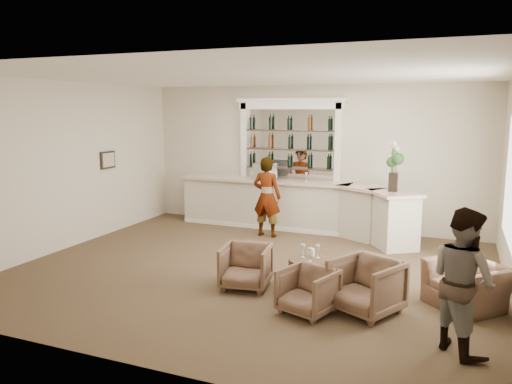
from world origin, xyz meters
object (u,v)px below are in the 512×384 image
bar_counter (297,206)px  armchair_far (467,285)px  sommelier (267,197)px  armchair_left (246,266)px  flower_vase (394,163)px  guest (463,280)px  armchair_right (366,286)px  armchair_center (308,291)px  cocktail_table (310,275)px  espresso_machine (265,172)px

bar_counter → armchair_far: (3.56, -3.35, -0.26)m
sommelier → armchair_far: sommelier is taller
armchair_left → flower_vase: size_ratio=0.75×
armchair_left → armchair_far: 3.22m
guest → armchair_right: size_ratio=2.02×
sommelier → armchair_right: size_ratio=2.10×
armchair_center → armchair_right: size_ratio=0.83×
bar_counter → cocktail_table: size_ratio=8.70×
sommelier → bar_counter: bearing=-119.3°
cocktail_table → flower_vase: size_ratio=0.67×
sommelier → armchair_far: (4.02, -2.62, -0.56)m
armchair_far → espresso_machine: bearing=-173.9°
bar_counter → armchair_center: bearing=-70.6°
armchair_center → espresso_machine: espresso_machine is taller
cocktail_table → armchair_right: size_ratio=0.79×
espresso_machine → flower_vase: size_ratio=0.45×
bar_counter → flower_vase: bearing=-15.1°
guest → armchair_left: 3.28m
cocktail_table → armchair_right: armchair_right is taller
armchair_right → armchair_far: size_ratio=0.86×
bar_counter → armchair_center: size_ratio=8.27×
sommelier → armchair_left: sommelier is taller
armchair_left → espresso_machine: (-1.15, 3.76, 1.00)m
armchair_right → armchair_left: bearing=-161.8°
armchair_center → flower_vase: flower_vase is taller
armchair_left → armchair_right: (1.91, -0.28, 0.04)m
armchair_center → sommelier: bearing=137.1°
cocktail_table → guest: 2.53m
sommelier → armchair_left: 3.25m
armchair_right → flower_vase: (-0.12, 3.52, 1.32)m
armchair_right → armchair_far: 1.48m
armchair_center → cocktail_table: bearing=123.0°
armchair_far → armchair_center: bearing=-108.7°
bar_counter → espresso_machine: size_ratio=12.96×
cocktail_table → sommelier: size_ratio=0.38×
bar_counter → espresso_machine: 1.08m
guest → armchair_right: 1.44m
guest → sommelier: bearing=3.3°
armchair_left → armchair_right: bearing=-17.3°
guest → armchair_center: size_ratio=2.44×
armchair_left → armchair_center: bearing=-35.8°
bar_counter → guest: 5.91m
sommelier → guest: sommelier is taller
bar_counter → flower_vase: 2.51m
sommelier → flower_vase: size_ratio=1.77×
armchair_right → sommelier: bearing=155.7°
armchair_center → guest: bearing=8.1°
cocktail_table → armchair_right: bearing=-29.5°
guest → armchair_center: 2.02m
armchair_left → armchair_far: bearing=-0.5°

